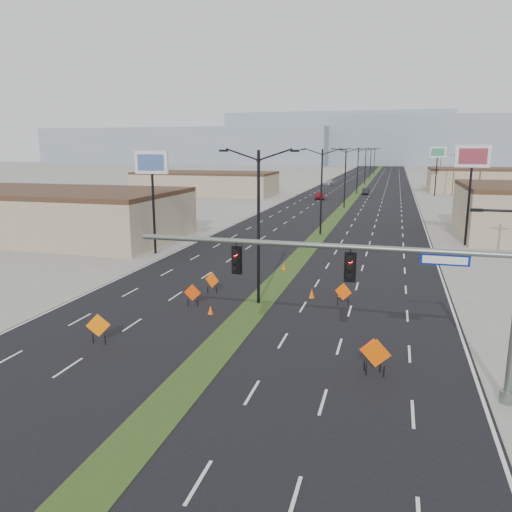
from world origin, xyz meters
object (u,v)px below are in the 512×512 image
(cone_1, at_px, (340,293))
(streetlight_3, at_px, (358,169))
(construction_sign_3, at_px, (343,293))
(construction_sign_1, at_px, (192,293))
(streetlight_2, at_px, (345,176))
(car_left, at_px, (320,196))
(car_mid, at_px, (366,191))
(cone_2, at_px, (312,294))
(streetlight_4, at_px, (365,165))
(signal_mast, at_px, (395,281))
(pole_sign_east_near, at_px, (472,163))
(pole_sign_east_far, at_px, (438,156))
(pole_sign_west, at_px, (152,170))
(streetlight_6, at_px, (374,160))
(construction_sign_4, at_px, (376,354))
(streetlight_5, at_px, (371,162))
(construction_sign_2, at_px, (212,281))
(streetlight_0, at_px, (259,223))
(cone_3, at_px, (284,267))
(construction_sign_0, at_px, (98,326))
(streetlight_1, at_px, (321,189))
(car_far, at_px, (328,183))
(construction_sign_5, at_px, (373,352))

(cone_1, bearing_deg, streetlight_3, 93.57)
(construction_sign_3, bearing_deg, construction_sign_1, -146.09)
(streetlight_2, bearing_deg, car_left, 114.73)
(car_mid, bearing_deg, streetlight_3, 157.25)
(construction_sign_3, bearing_deg, cone_2, 170.67)
(streetlight_4, distance_m, car_mid, 29.30)
(signal_mast, height_order, streetlight_3, streetlight_3)
(signal_mast, height_order, pole_sign_east_near, pole_sign_east_near)
(pole_sign_east_far, bearing_deg, car_mid, 172.11)
(car_left, height_order, pole_sign_west, pole_sign_west)
(streetlight_6, bearing_deg, car_left, -93.61)
(signal_mast, bearing_deg, pole_sign_east_near, 78.46)
(construction_sign_1, relative_size, pole_sign_east_far, 0.14)
(streetlight_3, bearing_deg, pole_sign_east_far, -1.66)
(construction_sign_4, bearing_deg, streetlight_6, 101.20)
(streetlight_5, distance_m, pole_sign_east_near, 115.60)
(streetlight_3, relative_size, construction_sign_2, 6.43)
(construction_sign_1, distance_m, cone_1, 10.20)
(streetlight_6, bearing_deg, cone_2, -88.89)
(signal_mast, distance_m, construction_sign_2, 17.28)
(streetlight_0, relative_size, cone_2, 15.11)
(construction_sign_2, distance_m, construction_sign_4, 15.71)
(streetlight_0, bearing_deg, cone_3, 92.29)
(construction_sign_0, bearing_deg, signal_mast, -28.37)
(streetlight_1, xyz_separation_m, pole_sign_east_far, (16.56, 55.52, 3.09))
(pole_sign_east_far, bearing_deg, streetlight_0, -110.52)
(streetlight_4, bearing_deg, car_left, -98.31)
(streetlight_0, bearing_deg, car_mid, 88.62)
(car_far, relative_size, cone_3, 8.31)
(streetlight_5, height_order, car_mid, streetlight_5)
(streetlight_1, relative_size, cone_3, 17.24)
(signal_mast, relative_size, construction_sign_5, 9.96)
(streetlight_4, height_order, cone_3, streetlight_4)
(streetlight_5, relative_size, cone_2, 15.11)
(signal_mast, relative_size, pole_sign_east_near, 1.56)
(construction_sign_0, relative_size, construction_sign_3, 1.07)
(construction_sign_2, distance_m, pole_sign_west, 16.90)
(construction_sign_0, height_order, construction_sign_4, construction_sign_4)
(construction_sign_0, distance_m, pole_sign_west, 24.26)
(streetlight_1, distance_m, car_mid, 55.40)
(construction_sign_0, xyz_separation_m, pole_sign_west, (-7.75, 21.87, 7.09))
(signal_mast, relative_size, streetlight_6, 1.63)
(streetlight_5, bearing_deg, streetlight_6, 90.00)
(car_far, relative_size, pole_sign_east_near, 0.46)
(signal_mast, relative_size, cone_3, 28.05)
(construction_sign_2, height_order, pole_sign_east_near, pole_sign_east_near)
(streetlight_5, xyz_separation_m, cone_2, (3.21, -137.85, -5.09))
(streetlight_4, relative_size, construction_sign_4, 5.59)
(construction_sign_3, distance_m, cone_3, 10.32)
(construction_sign_0, distance_m, pole_sign_east_far, 95.59)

